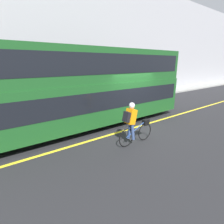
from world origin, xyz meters
The scene contains 6 objects.
ground_plane centered at (0.00, 0.00, 0.00)m, with size 80.00×80.00×0.00m, color #232326.
road_center_line centered at (0.00, -0.15, 0.00)m, with size 50.00×0.14×0.01m, color yellow.
sidewalk_curb centered at (0.00, 5.28, 0.07)m, with size 60.00×1.69×0.15m.
building_facade centered at (0.00, 6.28, 4.69)m, with size 60.00×0.30×9.38m.
bus centered at (-1.92, 1.40, 2.02)m, with size 10.51×2.54×3.61m.
cyclist_on_bike centered at (-1.51, -1.38, 0.88)m, with size 1.67×0.32×1.64m.
Camera 1 is at (-5.77, -5.77, 2.99)m, focal length 28.00 mm.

